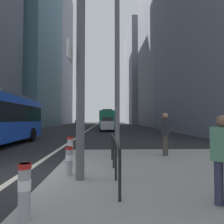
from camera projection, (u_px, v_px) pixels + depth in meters
name	position (u px, v px, depth m)	size (l,w,h in m)	color
ground_plane	(85.00, 132.00, 26.02)	(160.00, 160.00, 0.00)	black
median_island	(220.00, 181.00, 5.25)	(9.00, 10.00, 0.15)	gray
lane_centre_line	(90.00, 129.00, 36.01)	(0.20, 80.00, 0.01)	beige
office_tower_left_mid	(22.00, 11.00, 45.28)	(13.95, 20.06, 51.54)	slate
office_tower_left_far	(51.00, 54.00, 70.09)	(11.45, 22.88, 48.31)	slate
office_tower_right_mid	(165.00, 35.00, 48.33)	(10.10, 18.57, 43.49)	gray
office_tower_right_far	(145.00, 78.00, 73.14)	(12.60, 24.70, 33.18)	gray
city_bus_red_receding	(108.00, 118.00, 38.48)	(2.94, 11.55, 3.40)	#198456
city_bus_red_distant	(106.00, 119.00, 57.26)	(2.77, 10.82, 3.40)	red
car_oncoming_mid	(79.00, 121.00, 58.97)	(2.08, 4.12, 1.94)	#232838
car_receding_near	(108.00, 124.00, 28.30)	(2.20, 4.41, 1.94)	silver
street_lamp_post	(117.00, 32.00, 8.37)	(5.50, 0.32, 8.00)	#56565B
bollard_left	(24.00, 189.00, 3.07)	(0.20, 0.20, 0.85)	#99999E
bollard_right	(69.00, 159.00, 5.51)	(0.20, 0.20, 0.77)	#99999E
bollard_back	(70.00, 150.00, 6.62)	(0.20, 0.20, 0.95)	#99999E
pedestrian_railing	(115.00, 148.00, 5.72)	(0.06, 3.93, 0.98)	black
pedestrian_waiting	(165.00, 132.00, 8.54)	(0.43, 0.45, 1.79)	#423D38
pedestrian_walking	(223.00, 156.00, 3.59)	(0.45, 0.43, 1.60)	#2D334C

